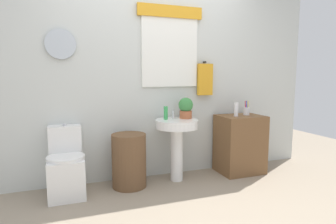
{
  "coord_description": "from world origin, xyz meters",
  "views": [
    {
      "loc": [
        -1.01,
        -2.22,
        1.26
      ],
      "look_at": [
        0.08,
        0.8,
        0.84
      ],
      "focal_mm": 30.27,
      "sensor_mm": 36.0,
      "label": 1
    }
  ],
  "objects_px": {
    "pedestal_sink": "(177,135)",
    "soap_bottle": "(166,113)",
    "toothbrush_cup": "(246,111)",
    "potted_plant": "(186,108)",
    "toilet": "(66,168)",
    "laundry_hamper": "(129,160)",
    "lotion_bottle": "(236,109)",
    "wooden_cabinet": "(240,144)"
  },
  "relations": [
    {
      "from": "pedestal_sink",
      "to": "soap_bottle",
      "type": "distance_m",
      "value": 0.29
    },
    {
      "from": "toothbrush_cup",
      "to": "potted_plant",
      "type": "bearing_deg",
      "value": 177.28
    },
    {
      "from": "toilet",
      "to": "laundry_hamper",
      "type": "height_order",
      "value": "toilet"
    },
    {
      "from": "soap_bottle",
      "to": "lotion_bottle",
      "type": "xyz_separation_m",
      "value": [
        0.91,
        -0.09,
        0.02
      ]
    },
    {
      "from": "soap_bottle",
      "to": "lotion_bottle",
      "type": "relative_size",
      "value": 0.9
    },
    {
      "from": "wooden_cabinet",
      "to": "soap_bottle",
      "type": "relative_size",
      "value": 4.74
    },
    {
      "from": "toilet",
      "to": "pedestal_sink",
      "type": "xyz_separation_m",
      "value": [
        1.25,
        -0.03,
        0.27
      ]
    },
    {
      "from": "soap_bottle",
      "to": "potted_plant",
      "type": "xyz_separation_m",
      "value": [
        0.26,
        0.01,
        0.05
      ]
    },
    {
      "from": "potted_plant",
      "to": "toothbrush_cup",
      "type": "bearing_deg",
      "value": -2.72
    },
    {
      "from": "potted_plant",
      "to": "pedestal_sink",
      "type": "bearing_deg",
      "value": -156.8
    },
    {
      "from": "toothbrush_cup",
      "to": "pedestal_sink",
      "type": "bearing_deg",
      "value": -178.84
    },
    {
      "from": "toilet",
      "to": "pedestal_sink",
      "type": "height_order",
      "value": "pedestal_sink"
    },
    {
      "from": "laundry_hamper",
      "to": "pedestal_sink",
      "type": "bearing_deg",
      "value": 0.0
    },
    {
      "from": "soap_bottle",
      "to": "toothbrush_cup",
      "type": "relative_size",
      "value": 0.85
    },
    {
      "from": "laundry_hamper",
      "to": "wooden_cabinet",
      "type": "height_order",
      "value": "wooden_cabinet"
    },
    {
      "from": "pedestal_sink",
      "to": "wooden_cabinet",
      "type": "distance_m",
      "value": 0.9
    },
    {
      "from": "pedestal_sink",
      "to": "toothbrush_cup",
      "type": "height_order",
      "value": "toothbrush_cup"
    },
    {
      "from": "toilet",
      "to": "pedestal_sink",
      "type": "relative_size",
      "value": 0.99
    },
    {
      "from": "soap_bottle",
      "to": "toothbrush_cup",
      "type": "bearing_deg",
      "value": -1.56
    },
    {
      "from": "pedestal_sink",
      "to": "soap_bottle",
      "type": "height_order",
      "value": "soap_bottle"
    },
    {
      "from": "soap_bottle",
      "to": "lotion_bottle",
      "type": "bearing_deg",
      "value": -5.67
    },
    {
      "from": "laundry_hamper",
      "to": "wooden_cabinet",
      "type": "distance_m",
      "value": 1.47
    },
    {
      "from": "wooden_cabinet",
      "to": "potted_plant",
      "type": "relative_size",
      "value": 2.96
    },
    {
      "from": "toilet",
      "to": "toothbrush_cup",
      "type": "xyz_separation_m",
      "value": [
        2.23,
        -0.01,
        0.52
      ]
    },
    {
      "from": "lotion_bottle",
      "to": "toothbrush_cup",
      "type": "bearing_deg",
      "value": 17.06
    },
    {
      "from": "toilet",
      "to": "wooden_cabinet",
      "type": "bearing_deg",
      "value": -0.82
    },
    {
      "from": "wooden_cabinet",
      "to": "toilet",
      "type": "bearing_deg",
      "value": 179.18
    },
    {
      "from": "pedestal_sink",
      "to": "lotion_bottle",
      "type": "xyz_separation_m",
      "value": [
        0.79,
        -0.04,
        0.28
      ]
    },
    {
      "from": "laundry_hamper",
      "to": "lotion_bottle",
      "type": "xyz_separation_m",
      "value": [
        1.37,
        -0.04,
        0.53
      ]
    },
    {
      "from": "soap_bottle",
      "to": "laundry_hamper",
      "type": "bearing_deg",
      "value": -173.78
    },
    {
      "from": "toilet",
      "to": "soap_bottle",
      "type": "bearing_deg",
      "value": 0.98
    },
    {
      "from": "toothbrush_cup",
      "to": "toilet",
      "type": "bearing_deg",
      "value": 179.72
    },
    {
      "from": "potted_plant",
      "to": "lotion_bottle",
      "type": "xyz_separation_m",
      "value": [
        0.65,
        -0.1,
        -0.04
      ]
    },
    {
      "from": "soap_bottle",
      "to": "potted_plant",
      "type": "bearing_deg",
      "value": 2.2
    },
    {
      "from": "toilet",
      "to": "laundry_hamper",
      "type": "bearing_deg",
      "value": -2.62
    },
    {
      "from": "laundry_hamper",
      "to": "wooden_cabinet",
      "type": "relative_size",
      "value": 0.81
    },
    {
      "from": "pedestal_sink",
      "to": "soap_bottle",
      "type": "bearing_deg",
      "value": 157.38
    },
    {
      "from": "potted_plant",
      "to": "lotion_bottle",
      "type": "distance_m",
      "value": 0.66
    },
    {
      "from": "potted_plant",
      "to": "toothbrush_cup",
      "type": "height_order",
      "value": "potted_plant"
    },
    {
      "from": "soap_bottle",
      "to": "potted_plant",
      "type": "relative_size",
      "value": 0.62
    },
    {
      "from": "wooden_cabinet",
      "to": "soap_bottle",
      "type": "bearing_deg",
      "value": 177.15
    },
    {
      "from": "laundry_hamper",
      "to": "soap_bottle",
      "type": "relative_size",
      "value": 3.85
    }
  ]
}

